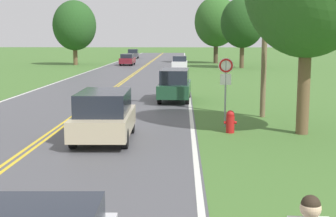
# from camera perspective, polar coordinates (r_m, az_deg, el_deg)

# --- Properties ---
(fire_hydrant) EXTENTS (0.48, 0.32, 0.86)m
(fire_hydrant) POSITION_cam_1_polar(r_m,az_deg,el_deg) (17.91, 7.60, -1.57)
(fire_hydrant) COLOR red
(fire_hydrant) RESTS_ON ground
(traffic_sign) EXTENTS (0.60, 0.10, 2.79)m
(traffic_sign) POSITION_cam_1_polar(r_m,az_deg,el_deg) (18.93, 7.06, 4.08)
(traffic_sign) COLOR gray
(traffic_sign) RESTS_ON ground
(utility_pole_midground) EXTENTS (1.80, 0.24, 9.50)m
(utility_pole_midground) POSITION_cam_1_polar(r_m,az_deg,el_deg) (21.61, 11.81, 11.94)
(utility_pole_midground) COLOR brown
(utility_pole_midground) RESTS_ON ground
(tree_mid_treeline) EXTENTS (5.30, 5.30, 8.54)m
(tree_mid_treeline) POSITION_cam_1_polar(r_m,az_deg,el_deg) (58.09, 9.08, 10.29)
(tree_mid_treeline) COLOR brown
(tree_mid_treeline) RESTS_ON ground
(tree_right_cluster) EXTENTS (5.86, 5.86, 8.72)m
(tree_right_cluster) POSITION_cam_1_polar(r_m,az_deg,el_deg) (65.69, -11.33, 9.89)
(tree_right_cluster) COLOR brown
(tree_right_cluster) RESTS_ON ground
(tree_far_back) EXTENTS (6.27, 6.27, 9.62)m
(tree_far_back) POSITION_cam_1_polar(r_m,az_deg,el_deg) (69.06, 5.90, 10.48)
(tree_far_back) COLOR #473828
(tree_far_back) RESTS_ON ground
(car_champagne_suv_approaching) EXTENTS (1.99, 4.13, 1.74)m
(car_champagne_suv_approaching) POSITION_cam_1_polar(r_m,az_deg,el_deg) (16.52, -7.79, -0.76)
(car_champagne_suv_approaching) COLOR black
(car_champagne_suv_approaching) RESTS_ON ground
(car_dark_green_suv_mid_near) EXTENTS (1.91, 4.72, 1.82)m
(car_dark_green_suv_mid_near) POSITION_cam_1_polar(r_m,az_deg,el_deg) (26.93, 0.84, 2.99)
(car_dark_green_suv_mid_near) COLOR black
(car_dark_green_suv_mid_near) RESTS_ON ground
(car_white_sedan_mid_far) EXTENTS (1.80, 3.96, 1.59)m
(car_white_sedan_mid_far) POSITION_cam_1_polar(r_m,az_deg,el_deg) (54.20, 1.44, 5.59)
(car_white_sedan_mid_far) COLOR black
(car_white_sedan_mid_far) RESTS_ON ground
(car_maroon_sedan_receding) EXTENTS (1.79, 4.52, 1.54)m
(car_maroon_sedan_receding) POSITION_cam_1_polar(r_m,az_deg,el_deg) (63.75, -4.97, 5.99)
(car_maroon_sedan_receding) COLOR black
(car_maroon_sedan_receding) RESTS_ON ground
(car_dark_grey_hatchback_distant) EXTENTS (2.08, 3.73, 1.68)m
(car_dark_grey_hatchback_distant) POSITION_cam_1_polar(r_m,az_deg,el_deg) (86.15, -4.27, 6.70)
(car_dark_grey_hatchback_distant) COLOR black
(car_dark_grey_hatchback_distant) RESTS_ON ground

